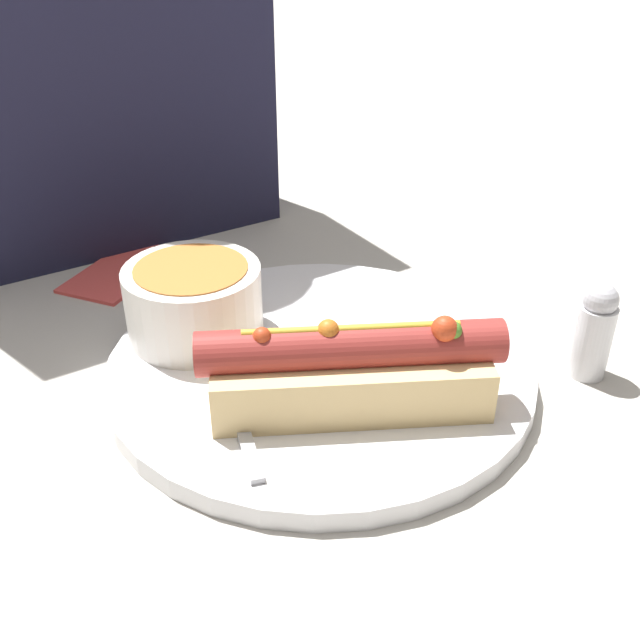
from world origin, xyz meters
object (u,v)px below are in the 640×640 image
at_px(soup_bowl, 194,298).
at_px(spoon, 225,368).
at_px(salt_shaker, 594,331).
at_px(hot_dog, 351,370).

relative_size(soup_bowl, spoon, 0.62).
bearing_deg(salt_shaker, hot_dog, 165.20).
height_order(soup_bowl, spoon, soup_bowl).
bearing_deg(salt_shaker, spoon, 151.81).
relative_size(soup_bowl, salt_shaker, 1.37).
relative_size(spoon, salt_shaker, 2.20).
bearing_deg(soup_bowl, spoon, -95.00).
distance_m(hot_dog, spoon, 0.09).
distance_m(hot_dog, soup_bowl, 0.14).
height_order(spoon, salt_shaker, salt_shaker).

